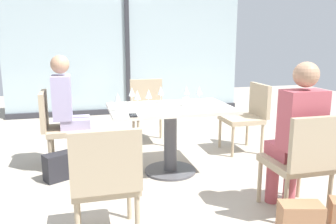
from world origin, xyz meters
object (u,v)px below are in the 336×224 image
object	(u,v)px
chair_far_left	(59,124)
chair_front_left	(105,178)
person_far_left	(68,106)
wine_glass_1	(137,95)
handbag_1	(59,166)
wine_glass_3	(132,92)
wine_glass_5	(161,91)
handbag_0	(300,222)
chair_front_right	(303,158)
wine_glass_0	(149,94)
person_front_right	(297,130)
coffee_cup	(186,102)
wine_glass_6	(199,91)
cell_phone_on_table	(133,115)
wine_glass_4	(186,91)
wine_glass_2	(117,98)
dining_table_main	(170,124)
chair_far_right	(248,113)
chair_near_window	(148,107)

from	to	relation	value
chair_far_left	chair_front_left	size ratio (longest dim) A/B	1.00
chair_front_left	person_far_left	xyz separation A→B (m)	(-0.27, 1.66, 0.20)
chair_front_left	wine_glass_1	world-z (taller)	wine_glass_1
handbag_1	chair_front_left	bearing A→B (deg)	-101.67
person_far_left	wine_glass_3	bearing A→B (deg)	-17.98
person_far_left	wine_glass_1	size ratio (longest dim) A/B	6.81
wine_glass_5	handbag_0	world-z (taller)	wine_glass_5
chair_front_right	wine_glass_0	distance (m)	1.64
person_front_right	coffee_cup	size ratio (longest dim) A/B	14.00
chair_front_left	person_front_right	size ratio (longest dim) A/B	0.69
wine_glass_6	coffee_cup	xyz separation A→B (m)	(-0.21, -0.18, -0.09)
chair_front_right	wine_glass_3	bearing A→B (deg)	128.61
wine_glass_5	cell_phone_on_table	xyz separation A→B (m)	(-0.40, -0.58, -0.13)
chair_far_left	wine_glass_4	bearing A→B (deg)	-10.52
wine_glass_1	wine_glass_2	world-z (taller)	same
wine_glass_2	wine_glass_6	world-z (taller)	same
chair_front_left	dining_table_main	bearing A→B (deg)	56.84
wine_glass_1	wine_glass_5	world-z (taller)	same
wine_glass_6	coffee_cup	bearing A→B (deg)	-139.85
chair_far_right	wine_glass_0	distance (m)	1.50
dining_table_main	wine_glass_5	bearing A→B (deg)	100.85
wine_glass_5	wine_glass_4	bearing A→B (deg)	-6.83
chair_near_window	wine_glass_6	world-z (taller)	wine_glass_6
chair_front_right	wine_glass_4	xyz separation A→B (m)	(-0.54, 1.40, 0.37)
handbag_0	wine_glass_5	bearing A→B (deg)	124.39
wine_glass_1	coffee_cup	xyz separation A→B (m)	(0.52, -0.03, -0.09)
chair_front_right	wine_glass_6	size ratio (longest dim) A/B	4.70
chair_far_right	cell_phone_on_table	bearing A→B (deg)	-153.45
person_front_right	wine_glass_6	distance (m)	1.33
wine_glass_5	wine_glass_1	bearing A→B (deg)	-143.41
chair_front_left	handbag_1	distance (m)	1.38
chair_near_window	wine_glass_1	xyz separation A→B (m)	(-0.35, -1.18, 0.37)
wine_glass_1	cell_phone_on_table	size ratio (longest dim) A/B	1.28
chair_far_right	wine_glass_0	size ratio (longest dim) A/B	4.70
handbag_0	wine_glass_0	bearing A→B (deg)	132.10
wine_glass_2	handbag_1	bearing A→B (deg)	163.38
wine_glass_6	cell_phone_on_table	bearing A→B (deg)	-148.65
wine_glass_4	handbag_1	distance (m)	1.59
wine_glass_3	cell_phone_on_table	bearing A→B (deg)	-97.74
person_far_left	wine_glass_5	distance (m)	1.05
chair_far_right	person_front_right	world-z (taller)	person_front_right
chair_front_right	wine_glass_2	xyz separation A→B (m)	(-1.34, 1.10, 0.37)
chair_front_right	chair_front_left	xyz separation A→B (m)	(-1.56, 0.00, 0.00)
dining_table_main	chair_far_right	xyz separation A→B (m)	(1.16, 0.47, -0.04)
wine_glass_0	handbag_0	bearing A→B (deg)	-62.84
dining_table_main	chair_front_left	world-z (taller)	chair_front_left
handbag_1	wine_glass_5	bearing A→B (deg)	-20.31
chair_far_left	chair_far_right	world-z (taller)	same
chair_far_left	wine_glass_0	world-z (taller)	wine_glass_0
wine_glass_2	chair_front_right	bearing A→B (deg)	-39.23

